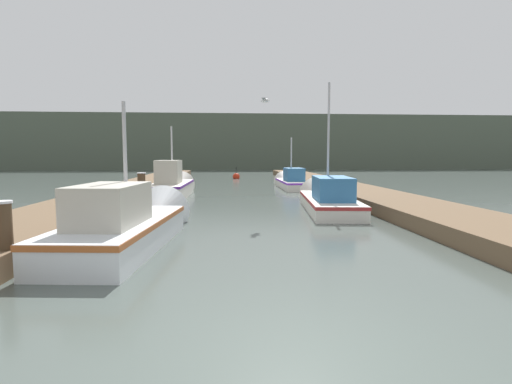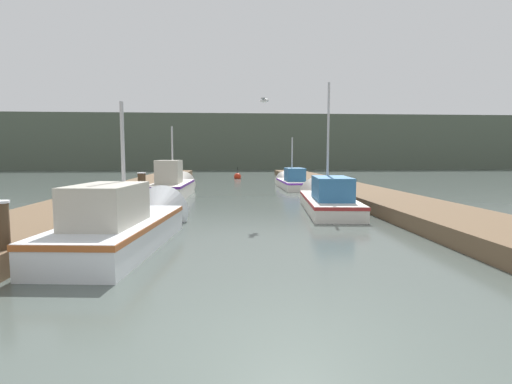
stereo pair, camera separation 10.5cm
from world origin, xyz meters
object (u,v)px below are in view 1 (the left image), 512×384
(mooring_piling_0, at_px, (5,238))
(mooring_piling_3, at_px, (165,176))
(fishing_boat_1, at_px, (326,198))
(mooring_piling_1, at_px, (142,187))
(fishing_boat_3, at_px, (290,181))
(seagull_1, at_px, (265,100))
(fishing_boat_2, at_px, (173,185))
(mooring_piling_2, at_px, (123,198))
(fishing_boat_0, at_px, (132,222))
(channel_buoy, at_px, (236,177))

(mooring_piling_0, bearing_deg, mooring_piling_3, 89.92)
(fishing_boat_1, distance_m, mooring_piling_0, 10.40)
(fishing_boat_1, relative_size, mooring_piling_1, 5.19)
(fishing_boat_3, bearing_deg, mooring_piling_0, -113.92)
(mooring_piling_0, xyz_separation_m, seagull_1, (4.81, 6.11, 3.03))
(fishing_boat_1, distance_m, mooring_piling_1, 7.60)
(fishing_boat_2, bearing_deg, fishing_boat_3, 35.83)
(fishing_boat_1, xyz_separation_m, mooring_piling_2, (-7.10, -0.36, 0.11))
(mooring_piling_1, bearing_deg, mooring_piling_2, -89.81)
(fishing_boat_3, xyz_separation_m, seagull_1, (-2.56, -10.59, 3.27))
(fishing_boat_3, distance_m, mooring_piling_1, 9.78)
(fishing_boat_0, height_order, mooring_piling_0, fishing_boat_0)
(mooring_piling_3, bearing_deg, mooring_piling_2, -89.64)
(mooring_piling_1, height_order, channel_buoy, mooring_piling_1)
(seagull_1, bearing_deg, mooring_piling_2, -85.56)
(fishing_boat_2, distance_m, channel_buoy, 13.80)
(fishing_boat_0, height_order, fishing_boat_2, fishing_boat_2)
(fishing_boat_2, xyz_separation_m, mooring_piling_1, (-0.99, -2.25, 0.11))
(mooring_piling_1, relative_size, channel_buoy, 1.13)
(fishing_boat_0, bearing_deg, mooring_piling_1, 105.93)
(fishing_boat_0, xyz_separation_m, mooring_piling_2, (-1.37, 4.79, 0.05))
(fishing_boat_3, xyz_separation_m, mooring_piling_0, (-7.38, -16.70, 0.24))
(fishing_boat_0, relative_size, fishing_boat_3, 1.01)
(fishing_boat_1, height_order, channel_buoy, fishing_boat_1)
(fishing_boat_0, relative_size, seagull_1, 10.37)
(channel_buoy, bearing_deg, fishing_boat_1, -81.43)
(seagull_1, bearing_deg, fishing_boat_3, -176.62)
(fishing_boat_0, height_order, fishing_boat_3, fishing_boat_0)
(seagull_1, bearing_deg, fishing_boat_1, 137.78)
(fishing_boat_1, height_order, fishing_boat_2, fishing_boat_1)
(mooring_piling_3, height_order, seagull_1, seagull_1)
(mooring_piling_0, height_order, mooring_piling_2, mooring_piling_0)
(channel_buoy, bearing_deg, mooring_piling_1, -105.54)
(fishing_boat_1, relative_size, fishing_boat_3, 1.10)
(fishing_boat_0, bearing_deg, fishing_boat_1, 47.91)
(mooring_piling_0, relative_size, seagull_1, 2.18)
(mooring_piling_0, xyz_separation_m, channel_buoy, (4.42, 25.83, -0.45))
(fishing_boat_2, bearing_deg, mooring_piling_3, 104.71)
(mooring_piling_2, relative_size, channel_buoy, 0.91)
(fishing_boat_1, relative_size, fishing_boat_2, 1.07)
(fishing_boat_2, distance_m, seagull_1, 8.00)
(mooring_piling_1, height_order, seagull_1, seagull_1)
(fishing_boat_1, xyz_separation_m, mooring_piling_1, (-7.11, 2.67, 0.22))
(mooring_piling_1, relative_size, mooring_piling_3, 0.88)
(mooring_piling_1, distance_m, channel_buoy, 16.24)
(fishing_boat_1, bearing_deg, seagull_1, -143.33)
(channel_buoy, relative_size, seagull_1, 1.93)
(mooring_piling_3, xyz_separation_m, seagull_1, (4.79, -10.89, 2.95))
(fishing_boat_2, height_order, channel_buoy, fishing_boat_2)
(fishing_boat_1, height_order, mooring_piling_3, fishing_boat_1)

